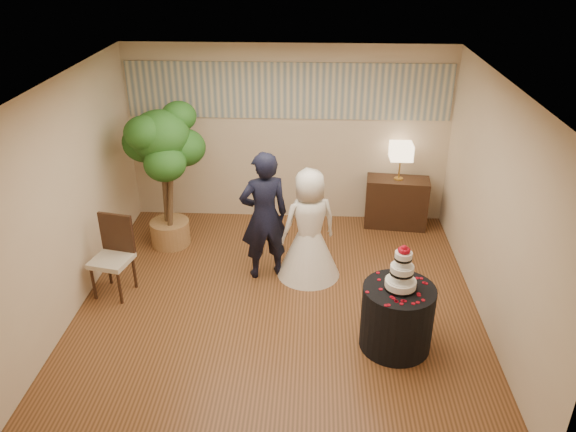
# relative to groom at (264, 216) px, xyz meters

# --- Properties ---
(floor) EXTENTS (5.00, 5.00, 0.00)m
(floor) POSITION_rel_groom_xyz_m (0.23, -0.68, -0.90)
(floor) COLOR brown
(floor) RESTS_ON ground
(ceiling) EXTENTS (5.00, 5.00, 0.00)m
(ceiling) POSITION_rel_groom_xyz_m (0.23, -0.68, 1.90)
(ceiling) COLOR white
(ceiling) RESTS_ON wall_back
(wall_back) EXTENTS (5.00, 0.06, 2.80)m
(wall_back) POSITION_rel_groom_xyz_m (0.23, 1.82, 0.50)
(wall_back) COLOR beige
(wall_back) RESTS_ON ground
(wall_front) EXTENTS (5.00, 0.06, 2.80)m
(wall_front) POSITION_rel_groom_xyz_m (0.23, -3.18, 0.50)
(wall_front) COLOR beige
(wall_front) RESTS_ON ground
(wall_left) EXTENTS (0.06, 5.00, 2.80)m
(wall_left) POSITION_rel_groom_xyz_m (-2.27, -0.68, 0.50)
(wall_left) COLOR beige
(wall_left) RESTS_ON ground
(wall_right) EXTENTS (0.06, 5.00, 2.80)m
(wall_right) POSITION_rel_groom_xyz_m (2.73, -0.68, 0.50)
(wall_right) COLOR beige
(wall_right) RESTS_ON ground
(mural_border) EXTENTS (4.90, 0.02, 0.85)m
(mural_border) POSITION_rel_groom_xyz_m (0.23, 1.80, 1.20)
(mural_border) COLOR #9FA292
(mural_border) RESTS_ON wall_back
(groom) EXTENTS (0.76, 0.62, 1.79)m
(groom) POSITION_rel_groom_xyz_m (0.00, 0.00, 0.00)
(groom) COLOR black
(groom) RESTS_ON floor
(bride) EXTENTS (1.12, 1.12, 1.55)m
(bride) POSITION_rel_groom_xyz_m (0.59, 0.03, -0.12)
(bride) COLOR white
(bride) RESTS_ON floor
(cake_table) EXTENTS (1.04, 1.04, 0.77)m
(cake_table) POSITION_rel_groom_xyz_m (1.60, -1.42, -0.51)
(cake_table) COLOR black
(cake_table) RESTS_ON floor
(wedding_cake) EXTENTS (0.35, 0.35, 0.54)m
(wedding_cake) POSITION_rel_groom_xyz_m (1.60, -1.42, 0.15)
(wedding_cake) COLOR white
(wedding_cake) RESTS_ON cake_table
(console) EXTENTS (1.00, 0.52, 0.80)m
(console) POSITION_rel_groom_xyz_m (1.96, 1.55, -0.49)
(console) COLOR black
(console) RESTS_ON floor
(table_lamp) EXTENTS (0.34, 0.34, 0.58)m
(table_lamp) POSITION_rel_groom_xyz_m (1.96, 1.55, 0.20)
(table_lamp) COLOR beige
(table_lamp) RESTS_ON console
(ficus_tree) EXTENTS (1.12, 1.12, 2.18)m
(ficus_tree) POSITION_rel_groom_xyz_m (-1.50, 0.78, 0.20)
(ficus_tree) COLOR #23561B
(ficus_tree) RESTS_ON floor
(side_chair) EXTENTS (0.58, 0.59, 1.06)m
(side_chair) POSITION_rel_groom_xyz_m (-1.91, -0.55, -0.37)
(side_chair) COLOR black
(side_chair) RESTS_ON floor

